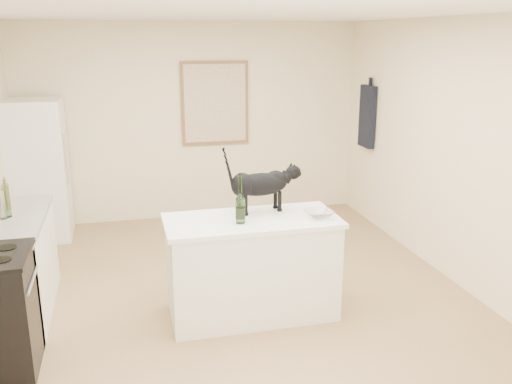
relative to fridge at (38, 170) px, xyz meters
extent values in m
plane|color=#9B7B53|center=(1.95, -2.35, -0.85)|extent=(5.50, 5.50, 0.00)
plane|color=white|center=(1.95, -2.35, 1.75)|extent=(5.50, 5.50, 0.00)
plane|color=beige|center=(1.95, 0.40, 0.45)|extent=(4.50, 0.00, 4.50)
plane|color=beige|center=(1.95, -5.10, 0.45)|extent=(4.50, 0.00, 4.50)
plane|color=beige|center=(4.20, -2.35, 0.45)|extent=(0.00, 5.50, 5.50)
cube|color=white|center=(2.05, -2.55, -0.42)|extent=(1.44, 0.67, 0.86)
cube|color=white|center=(2.05, -2.55, 0.03)|extent=(1.50, 0.70, 0.04)
cube|color=white|center=(0.00, -2.05, -0.42)|extent=(0.60, 1.40, 0.86)
cube|color=gray|center=(0.00, -2.05, 0.03)|extent=(0.62, 1.44, 0.04)
cube|color=white|center=(0.00, 0.00, 0.00)|extent=(0.68, 0.68, 1.70)
cube|color=brown|center=(2.25, 0.37, 0.70)|extent=(0.90, 0.03, 1.10)
cube|color=beige|center=(2.25, 0.35, 0.70)|extent=(0.82, 0.00, 1.02)
cube|color=black|center=(4.14, -0.30, 0.55)|extent=(0.08, 0.34, 0.80)
cylinder|color=#245522|center=(1.93, -2.64, 0.24)|extent=(0.10, 0.10, 0.38)
imported|color=white|center=(2.62, -2.66, 0.08)|extent=(0.26, 0.26, 0.06)
cube|color=beige|center=(0.34, 0.07, 0.32)|extent=(0.02, 0.15, 0.19)
cylinder|color=#A2B0A4|center=(-0.02, -2.04, 0.18)|extent=(0.06, 0.06, 0.26)
cylinder|color=brown|center=(-0.03, -1.76, 0.17)|extent=(0.06, 0.06, 0.24)
cylinder|color=#22521B|center=(0.01, -2.00, 0.19)|extent=(0.06, 0.06, 0.28)
camera|label=1|loc=(1.00, -6.93, 1.56)|focal=38.76mm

